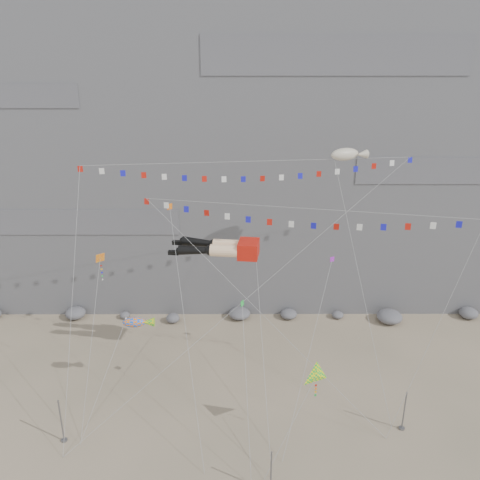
{
  "coord_description": "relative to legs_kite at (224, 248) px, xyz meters",
  "views": [
    {
      "loc": [
        -0.06,
        -33.56,
        28.36
      ],
      "look_at": [
        0.04,
        9.0,
        13.04
      ],
      "focal_mm": 35.0,
      "sensor_mm": 36.0,
      "label": 1
    }
  ],
  "objects": [
    {
      "name": "small_kite_c",
      "position": [
        1.65,
        -5.83,
        -2.91
      ],
      "size": [
        1.2,
        8.44,
        13.27
      ],
      "color": "green",
      "rests_on": "ground"
    },
    {
      "name": "anchor_pole_left",
      "position": [
        -12.91,
        -9.13,
        -11.4
      ],
      "size": [
        0.12,
        0.12,
        3.99
      ],
      "primitive_type": "cylinder",
      "color": "slate",
      "rests_on": "ground"
    },
    {
      "name": "fish_windsock",
      "position": [
        -7.87,
        -3.27,
        -5.77
      ],
      "size": [
        5.4,
        6.57,
        10.26
      ],
      "color": "orange",
      "rests_on": "ground"
    },
    {
      "name": "blimp_windsock",
      "position": [
        11.55,
        5.43,
        7.49
      ],
      "size": [
        4.85,
        14.84,
        24.95
      ],
      "color": "beige",
      "rests_on": "ground"
    },
    {
      "name": "anchor_pole_center",
      "position": [
        3.62,
        -14.12,
        -11.55
      ],
      "size": [
        0.12,
        0.12,
        3.67
      ],
      "primitive_type": "cylinder",
      "color": "slate",
      "rests_on": "ground"
    },
    {
      "name": "flag_banner_upper",
      "position": [
        2.68,
        4.03,
        7.1
      ],
      "size": [
        30.97,
        17.29,
        29.5
      ],
      "color": "red",
      "rests_on": "ground"
    },
    {
      "name": "ground",
      "position": [
        1.43,
        -5.93,
        -13.39
      ],
      "size": [
        120.0,
        120.0,
        0.0
      ],
      "primitive_type": "plane",
      "color": "#9D886C",
      "rests_on": "ground"
    },
    {
      "name": "small_kite_a",
      "position": [
        -4.9,
        1.47,
        3.11
      ],
      "size": [
        4.46,
        14.92,
        22.26
      ],
      "color": "orange",
      "rests_on": "ground"
    },
    {
      "name": "legs_kite",
      "position": [
        0.0,
        0.0,
        0.0
      ],
      "size": [
        8.92,
        14.7,
        18.43
      ],
      "rotation": [
        0.0,
        0.0,
        -0.13
      ],
      "color": "red",
      "rests_on": "ground"
    },
    {
      "name": "harlequin_kite",
      "position": [
        -10.63,
        -2.07,
        -0.2
      ],
      "size": [
        1.74,
        8.54,
        15.26
      ],
      "color": "red",
      "rests_on": "ground"
    },
    {
      "name": "anchor_pole_right",
      "position": [
        15.09,
        -7.83,
        -11.53
      ],
      "size": [
        0.12,
        0.12,
        3.72
      ],
      "primitive_type": "cylinder",
      "color": "slate",
      "rests_on": "ground"
    },
    {
      "name": "small_kite_b",
      "position": [
        9.75,
        -0.31,
        -1.4
      ],
      "size": [
        5.76,
        11.96,
        17.49
      ],
      "color": "purple",
      "rests_on": "ground"
    },
    {
      "name": "cliff",
      "position": [
        1.43,
        26.07,
        11.61
      ],
      "size": [
        80.0,
        28.0,
        50.0
      ],
      "primitive_type": "cube",
      "color": "slate",
      "rests_on": "ground"
    },
    {
      "name": "delta_kite",
      "position": [
        7.27,
        -9.56,
        -6.8
      ],
      "size": [
        5.33,
        4.28,
        8.72
      ],
      "color": "#FAE90C",
      "rests_on": "ground"
    },
    {
      "name": "talus_boulders",
      "position": [
        1.43,
        11.07,
        -12.79
      ],
      "size": [
        60.0,
        3.0,
        1.2
      ],
      "primitive_type": null,
      "color": "slate",
      "rests_on": "ground"
    },
    {
      "name": "flag_banner_lower",
      "position": [
        6.77,
        -1.79,
        4.2
      ],
      "size": [
        27.51,
        10.55,
        20.34
      ],
      "color": "red",
      "rests_on": "ground"
    }
  ]
}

